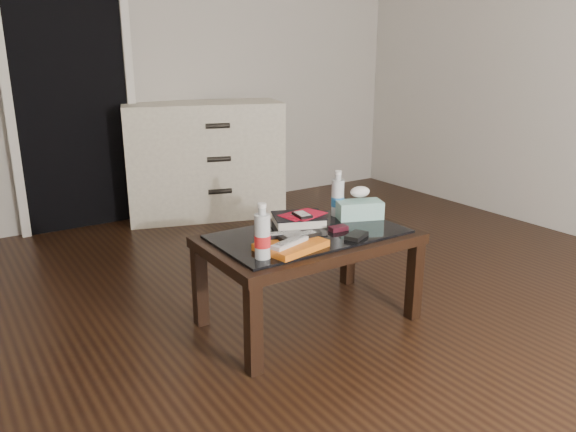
% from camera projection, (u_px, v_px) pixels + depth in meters
% --- Properties ---
extents(ground, '(5.00, 5.00, 0.00)m').
position_uv_depth(ground, '(319.00, 352.00, 2.52)').
color(ground, black).
rests_on(ground, ground).
extents(doorway, '(0.90, 0.08, 2.07)m').
position_uv_depth(doorway, '(71.00, 89.00, 3.99)').
color(doorway, black).
rests_on(doorway, ground).
extents(coffee_table, '(1.00, 0.60, 0.46)m').
position_uv_depth(coffee_table, '(309.00, 246.00, 2.69)').
color(coffee_table, black).
rests_on(coffee_table, ground).
extents(dresser, '(1.29, 0.84, 0.90)m').
position_uv_depth(dresser, '(204.00, 160.00, 4.44)').
color(dresser, silver).
rests_on(dresser, ground).
extents(magazines, '(0.32, 0.26, 0.03)m').
position_uv_depth(magazines, '(291.00, 245.00, 2.46)').
color(magazines, '#CF6013').
rests_on(magazines, coffee_table).
extents(remote_silver, '(0.21, 0.11, 0.02)m').
position_uv_depth(remote_silver, '(290.00, 242.00, 2.42)').
color(remote_silver, '#B1B0B5').
rests_on(remote_silver, magazines).
extents(remote_black_front, '(0.20, 0.06, 0.02)m').
position_uv_depth(remote_black_front, '(300.00, 236.00, 2.51)').
color(remote_black_front, black).
rests_on(remote_black_front, magazines).
extents(remote_black_back, '(0.21, 0.11, 0.02)m').
position_uv_depth(remote_black_back, '(285.00, 234.00, 2.52)').
color(remote_black_back, black).
rests_on(remote_black_back, magazines).
extents(textbook, '(0.31, 0.28, 0.05)m').
position_uv_depth(textbook, '(299.00, 219.00, 2.80)').
color(textbook, black).
rests_on(textbook, coffee_table).
extents(dvd_mailers, '(0.21, 0.16, 0.01)m').
position_uv_depth(dvd_mailers, '(300.00, 214.00, 2.79)').
color(dvd_mailers, '#B00B24').
rests_on(dvd_mailers, textbook).
extents(ipod, '(0.08, 0.11, 0.02)m').
position_uv_depth(ipod, '(302.00, 215.00, 2.75)').
color(ipod, black).
rests_on(ipod, dvd_mailers).
extents(flip_phone, '(0.09, 0.05, 0.02)m').
position_uv_depth(flip_phone, '(338.00, 228.00, 2.70)').
color(flip_phone, black).
rests_on(flip_phone, coffee_table).
extents(wallet, '(0.14, 0.11, 0.02)m').
position_uv_depth(wallet, '(356.00, 236.00, 2.60)').
color(wallet, black).
rests_on(wallet, coffee_table).
extents(water_bottle_left, '(0.08, 0.08, 0.24)m').
position_uv_depth(water_bottle_left, '(262.00, 231.00, 2.32)').
color(water_bottle_left, silver).
rests_on(water_bottle_left, coffee_table).
extents(water_bottle_right, '(0.07, 0.07, 0.24)m').
position_uv_depth(water_bottle_right, '(338.00, 193.00, 2.92)').
color(water_bottle_right, silver).
rests_on(water_bottle_right, coffee_table).
extents(tissue_box, '(0.26, 0.19, 0.09)m').
position_uv_depth(tissue_box, '(359.00, 210.00, 2.89)').
color(tissue_box, teal).
rests_on(tissue_box, coffee_table).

